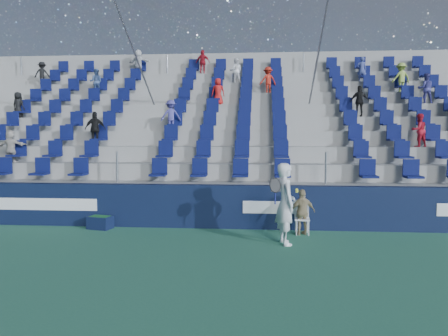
# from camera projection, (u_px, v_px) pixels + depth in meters

# --- Properties ---
(ground) EXTENTS (70.00, 70.00, 0.00)m
(ground) POSITION_uv_depth(u_px,v_px,m) (203.00, 260.00, 9.03)
(ground) COLOR #307253
(ground) RESTS_ON ground
(sponsor_wall) EXTENTS (24.00, 0.32, 1.20)m
(sponsor_wall) POSITION_uv_depth(u_px,v_px,m) (218.00, 206.00, 12.11)
(sponsor_wall) COLOR #0E1734
(sponsor_wall) RESTS_ON ground
(grandstand) EXTENTS (24.00, 8.17, 6.63)m
(grandstand) POSITION_uv_depth(u_px,v_px,m) (231.00, 146.00, 17.04)
(grandstand) COLOR gray
(grandstand) RESTS_ON ground
(tennis_player) EXTENTS (0.71, 0.79, 1.93)m
(tennis_player) POSITION_uv_depth(u_px,v_px,m) (285.00, 204.00, 10.29)
(tennis_player) COLOR silver
(tennis_player) RESTS_ON ground
(line_judge_chair) EXTENTS (0.40, 0.41, 0.87)m
(line_judge_chair) POSITION_uv_depth(u_px,v_px,m) (302.00, 215.00, 11.42)
(line_judge_chair) COLOR white
(line_judge_chair) RESTS_ON ground
(line_judge) EXTENTS (0.75, 0.50, 1.19)m
(line_judge) POSITION_uv_depth(u_px,v_px,m) (302.00, 212.00, 11.27)
(line_judge) COLOR tan
(line_judge) RESTS_ON ground
(ball_bin) EXTENTS (0.71, 0.55, 0.36)m
(ball_bin) POSITION_uv_depth(u_px,v_px,m) (100.00, 222.00, 12.01)
(ball_bin) COLOR #0E1735
(ball_bin) RESTS_ON ground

